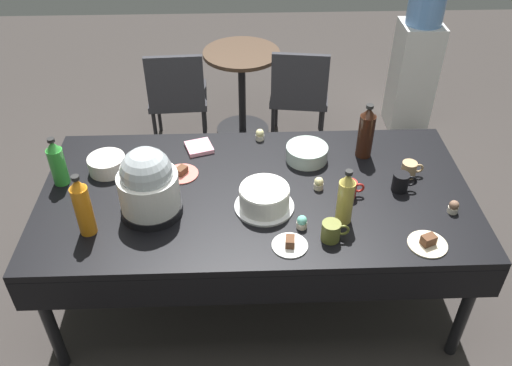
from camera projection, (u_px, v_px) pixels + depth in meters
ground at (256, 288)px, 3.19m from camera, size 9.00×9.00×0.00m
potluck_table at (256, 200)px, 2.77m from camera, size 2.20×1.10×0.75m
frosted_layer_cake at (264, 198)px, 2.59m from camera, size 0.29×0.29×0.12m
slow_cooker at (148, 185)px, 2.50m from camera, size 0.30×0.30×0.36m
glass_salad_bowl at (307, 153)px, 2.92m from camera, size 0.23×0.23×0.08m
ceramic_snack_bowl at (107, 164)px, 2.84m from camera, size 0.20×0.20×0.09m
dessert_plate_white at (290, 244)px, 2.41m from camera, size 0.16×0.16×0.05m
dessert_plate_coral at (182, 173)px, 2.83m from camera, size 0.18×0.18×0.05m
dessert_plate_cream at (428, 243)px, 2.41m from camera, size 0.18×0.18×0.05m
cupcake_rose at (302, 222)px, 2.49m from camera, size 0.05×0.05×0.07m
cupcake_vanilla at (454, 207)px, 2.58m from camera, size 0.05×0.05×0.07m
cupcake_berry at (260, 135)px, 3.08m from camera, size 0.05×0.05×0.07m
cupcake_cocoa at (319, 183)px, 2.73m from camera, size 0.05×0.05×0.07m
soda_bottle_lime_soda at (57, 163)px, 2.71m from camera, size 0.08×0.08×0.27m
soda_bottle_cola at (366, 132)px, 2.89m from camera, size 0.09×0.09×0.32m
soda_bottle_ginger_ale at (346, 198)px, 2.47m from camera, size 0.08×0.08×0.29m
soda_bottle_orange_juice at (83, 207)px, 2.40m from camera, size 0.08×0.08×0.32m
coffee_mug_tan at (409, 169)px, 2.80m from camera, size 0.12×0.08×0.08m
coffee_mug_olive at (332, 231)px, 2.42m from camera, size 0.13×0.09×0.10m
coffee_mug_black at (401, 182)px, 2.71m from camera, size 0.13×0.08×0.10m
coffee_mug_red at (350, 189)px, 2.67m from camera, size 0.11×0.07×0.09m
paper_napkin_stack at (199, 147)px, 3.02m from camera, size 0.18×0.18×0.02m
maroon_chair_left at (177, 93)px, 4.08m from camera, size 0.46×0.46×0.85m
maroon_chair_right at (299, 91)px, 4.10m from camera, size 0.50×0.50×0.85m
round_cafe_table at (242, 78)px, 4.26m from camera, size 0.60×0.60×0.72m
water_cooler at (416, 61)px, 4.29m from camera, size 0.32×0.32×1.24m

